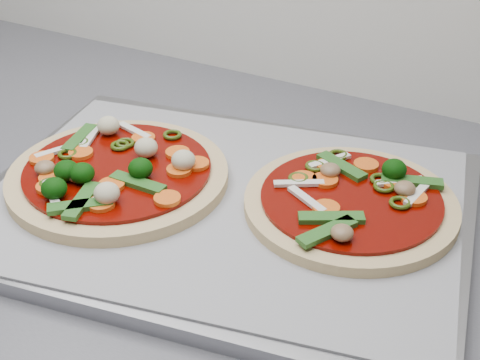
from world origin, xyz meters
The scene contains 5 objects.
countertop centered at (0.00, 1.30, 0.88)m, with size 3.60×0.60×0.04m, color #57565C.
baking_tray centered at (0.13, 1.29, 0.91)m, with size 0.46×0.34×0.02m, color gray.
parchment centered at (0.13, 1.29, 0.92)m, with size 0.44×0.32×0.00m, color gray.
pizza_left centered at (0.03, 1.26, 0.93)m, with size 0.23×0.23×0.04m.
pizza_right centered at (0.25, 1.33, 0.93)m, with size 0.25×0.25×0.03m.
Camera 1 is at (0.40, 0.83, 1.28)m, focal length 50.00 mm.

